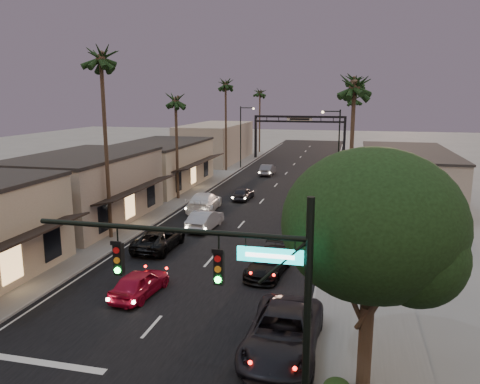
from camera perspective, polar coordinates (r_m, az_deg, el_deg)
The scene contains 30 objects.
ground at distance 50.26m, azimuth 3.31°, elevation -0.41°, with size 200.00×200.00×0.00m, color slate.
road at distance 55.09m, azimuth 4.23°, elevation 0.65°, with size 14.00×120.00×0.02m, color black.
sidewalk_left at distance 63.90m, azimuth -3.18°, elevation 2.24°, with size 5.00×92.00×0.12m, color slate.
sidewalk_right at distance 61.29m, azimuth 14.10°, elevation 1.50°, with size 5.00×92.00×0.12m, color slate.
storefront_mid at distance 41.34m, azimuth -18.33°, elevation 0.28°, with size 8.00×14.00×5.50m, color gray.
storefront_far at distance 55.40m, azimuth -9.65°, elevation 3.20°, with size 8.00×16.00×5.00m, color tan.
storefront_dist at distance 76.87m, azimuth -2.94°, elevation 6.04°, with size 8.00×20.00×6.00m, color gray.
building_right at distance 49.34m, azimuth 19.56°, elevation 1.67°, with size 8.00×18.00×5.00m, color gray.
traffic_signal at distance 13.82m, azimuth 0.23°, elevation -11.27°, with size 8.51×0.22×7.80m.
corner_tree at distance 16.49m, azimuth 16.04°, elevation -4.61°, with size 6.20×6.20×8.80m.
arch at distance 79.02m, azimuth 7.25°, elevation 7.96°, with size 15.20×0.40×7.27m.
streetlight_right at distance 53.67m, azimuth 11.66°, elevation 5.90°, with size 2.13×0.30×9.00m.
streetlight_left at distance 68.38m, azimuth 0.30°, elevation 7.32°, with size 2.13×0.30×9.00m.
palm_lb at distance 35.05m, azimuth -16.64°, elevation 15.95°, with size 3.20×3.20×15.20m.
palm_lc at distance 47.61m, azimuth -7.88°, elevation 11.53°, with size 3.20×3.20×12.20m.
palm_ld at distance 65.72m, azimuth -1.77°, elevation 13.33°, with size 3.20×3.20×14.20m.
palm_ra at distance 32.41m, azimuth 13.82°, elevation 13.04°, with size 3.20×3.20×13.20m.
palm_rb at distance 52.43m, azimuth 13.83°, elevation 13.44°, with size 3.20×3.20×14.20m.
palm_rc at distance 72.40m, azimuth 13.73°, elevation 11.31°, with size 3.20×3.20×12.20m.
palm_far at distance 88.04m, azimuth 2.44°, elevation 12.26°, with size 3.20×3.20×13.20m.
oncoming_red at distance 25.86m, azimuth -12.13°, elevation -10.80°, with size 1.68×4.18×1.43m, color maroon.
oncoming_pickup at distance 33.10m, azimuth -9.83°, elevation -5.67°, with size 2.39×5.18×1.44m, color black.
oncoming_silver at distance 37.49m, azimuth -4.29°, elevation -3.38°, with size 1.64×4.69×1.55m, color #949599.
oncoming_white at distance 43.31m, azimuth -4.40°, elevation -1.20°, with size 2.45×6.02×1.75m, color silver.
oncoming_dgrey at distance 47.90m, azimuth 0.40°, elevation -0.18°, with size 1.56×3.88×1.32m, color black.
oncoming_grey_far at distance 63.01m, azimuth 3.38°, elevation 2.72°, with size 1.54×4.43×1.46m, color #535359.
curbside_near at distance 20.21m, azimuth 5.25°, elevation -16.71°, with size 2.94×6.37×1.77m, color black.
curbside_black at distance 28.27m, azimuth 3.53°, elevation -8.58°, with size 1.98×4.88×1.42m, color black.
curbside_grey at distance 40.30m, azimuth 8.51°, elevation -2.49°, with size 1.70×4.23×1.44m, color #56575C.
curbside_far at distance 61.24m, azimuth 10.52°, elevation 2.30°, with size 1.56×4.48×1.48m, color black.
Camera 1 is at (8.60, -8.40, 10.46)m, focal length 35.00 mm.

